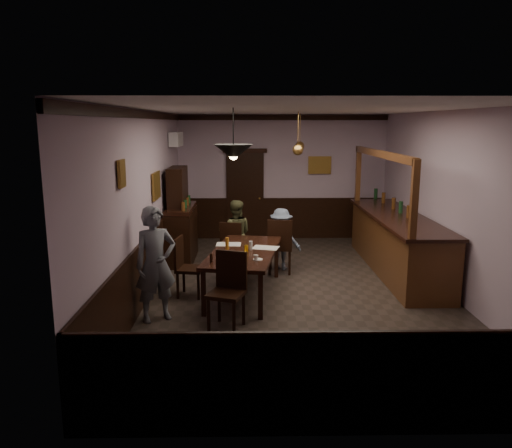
{
  "coord_description": "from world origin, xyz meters",
  "views": [
    {
      "loc": [
        -0.84,
        -8.04,
        2.78
      ],
      "look_at": [
        -0.7,
        0.04,
        1.15
      ],
      "focal_mm": 35.0,
      "sensor_mm": 36.0,
      "label": 1
    }
  ],
  "objects_px": {
    "person_standing": "(156,264)",
    "bar_counter": "(396,241)",
    "chair_far_right": "(280,244)",
    "chair_near": "(228,286)",
    "chair_far_left": "(232,244)",
    "chair_side": "(186,264)",
    "sideboard": "(181,224)",
    "dining_table": "(244,254)",
    "person_seated_right": "(281,239)",
    "pendant_brass_far": "(300,146)",
    "soda_can": "(246,249)",
    "pendant_brass_mid": "(298,150)",
    "person_seated_left": "(235,234)",
    "pendant_iron": "(233,152)",
    "coffee_cup": "(256,257)"
  },
  "relations": [
    {
      "from": "chair_far_right",
      "to": "bar_counter",
      "type": "distance_m",
      "value": 2.23
    },
    {
      "from": "pendant_iron",
      "to": "person_seated_left",
      "type": "bearing_deg",
      "value": 91.12
    },
    {
      "from": "person_standing",
      "to": "soda_can",
      "type": "distance_m",
      "value": 1.59
    },
    {
      "from": "pendant_brass_mid",
      "to": "person_seated_right",
      "type": "bearing_deg",
      "value": -178.41
    },
    {
      "from": "person_standing",
      "to": "person_seated_left",
      "type": "relative_size",
      "value": 1.24
    },
    {
      "from": "sideboard",
      "to": "chair_near",
      "type": "bearing_deg",
      "value": -72.13
    },
    {
      "from": "dining_table",
      "to": "person_seated_left",
      "type": "distance_m",
      "value": 1.61
    },
    {
      "from": "soda_can",
      "to": "pendant_brass_mid",
      "type": "bearing_deg",
      "value": 58.64
    },
    {
      "from": "chair_far_right",
      "to": "pendant_iron",
      "type": "distance_m",
      "value": 2.78
    },
    {
      "from": "chair_near",
      "to": "dining_table",
      "type": "bearing_deg",
      "value": 100.7
    },
    {
      "from": "dining_table",
      "to": "person_standing",
      "type": "relative_size",
      "value": 1.41
    },
    {
      "from": "person_seated_left",
      "to": "sideboard",
      "type": "distance_m",
      "value": 1.25
    },
    {
      "from": "chair_side",
      "to": "pendant_brass_mid",
      "type": "relative_size",
      "value": 1.21
    },
    {
      "from": "chair_far_right",
      "to": "person_seated_right",
      "type": "xyz_separation_m",
      "value": [
        0.04,
        0.28,
        0.02
      ]
    },
    {
      "from": "chair_side",
      "to": "pendant_brass_mid",
      "type": "height_order",
      "value": "pendant_brass_mid"
    },
    {
      "from": "person_standing",
      "to": "bar_counter",
      "type": "distance_m",
      "value": 4.77
    },
    {
      "from": "soda_can",
      "to": "pendant_brass_far",
      "type": "distance_m",
      "value": 3.68
    },
    {
      "from": "person_standing",
      "to": "person_seated_right",
      "type": "bearing_deg",
      "value": 22.86
    },
    {
      "from": "chair_far_left",
      "to": "pendant_brass_mid",
      "type": "relative_size",
      "value": 1.2
    },
    {
      "from": "soda_can",
      "to": "bar_counter",
      "type": "xyz_separation_m",
      "value": [
        2.85,
        1.42,
        -0.23
      ]
    },
    {
      "from": "chair_far_right",
      "to": "chair_near",
      "type": "height_order",
      "value": "chair_near"
    },
    {
      "from": "dining_table",
      "to": "person_seated_right",
      "type": "distance_m",
      "value": 1.62
    },
    {
      "from": "bar_counter",
      "to": "sideboard",
      "type": "bearing_deg",
      "value": 168.87
    },
    {
      "from": "chair_near",
      "to": "sideboard",
      "type": "bearing_deg",
      "value": 127.63
    },
    {
      "from": "bar_counter",
      "to": "pendant_brass_far",
      "type": "height_order",
      "value": "pendant_brass_far"
    },
    {
      "from": "pendant_brass_far",
      "to": "sideboard",
      "type": "bearing_deg",
      "value": -159.87
    },
    {
      "from": "person_seated_right",
      "to": "bar_counter",
      "type": "xyz_separation_m",
      "value": [
        2.19,
        -0.15,
        -0.02
      ]
    },
    {
      "from": "coffee_cup",
      "to": "person_standing",
      "type": "bearing_deg",
      "value": -152.85
    },
    {
      "from": "person_seated_right",
      "to": "soda_can",
      "type": "relative_size",
      "value": 9.95
    },
    {
      "from": "dining_table",
      "to": "sideboard",
      "type": "bearing_deg",
      "value": 121.66
    },
    {
      "from": "chair_side",
      "to": "sideboard",
      "type": "bearing_deg",
      "value": 18.85
    },
    {
      "from": "chair_far_left",
      "to": "bar_counter",
      "type": "relative_size",
      "value": 0.24
    },
    {
      "from": "chair_side",
      "to": "person_seated_left",
      "type": "height_order",
      "value": "person_seated_left"
    },
    {
      "from": "person_seated_left",
      "to": "pendant_brass_mid",
      "type": "relative_size",
      "value": 1.65
    },
    {
      "from": "coffee_cup",
      "to": "bar_counter",
      "type": "xyz_separation_m",
      "value": [
        2.71,
        1.91,
        -0.22
      ]
    },
    {
      "from": "pendant_iron",
      "to": "pendant_brass_far",
      "type": "bearing_deg",
      "value": 70.81
    },
    {
      "from": "person_seated_right",
      "to": "pendant_brass_far",
      "type": "xyz_separation_m",
      "value": [
        0.49,
        1.59,
        1.7
      ]
    },
    {
      "from": "chair_far_left",
      "to": "chair_near",
      "type": "xyz_separation_m",
      "value": [
        0.03,
        -2.63,
        0.05
      ]
    },
    {
      "from": "chair_far_right",
      "to": "chair_near",
      "type": "bearing_deg",
      "value": 75.65
    },
    {
      "from": "chair_near",
      "to": "pendant_brass_far",
      "type": "xyz_separation_m",
      "value": [
        1.41,
        4.34,
        1.72
      ]
    },
    {
      "from": "chair_far_left",
      "to": "person_seated_left",
      "type": "height_order",
      "value": "person_seated_left"
    },
    {
      "from": "chair_far_right",
      "to": "pendant_brass_mid",
      "type": "distance_m",
      "value": 1.78
    },
    {
      "from": "bar_counter",
      "to": "pendant_brass_far",
      "type": "relative_size",
      "value": 5.04
    },
    {
      "from": "person_seated_left",
      "to": "chair_side",
      "type": "bearing_deg",
      "value": 67.68
    },
    {
      "from": "dining_table",
      "to": "soda_can",
      "type": "height_order",
      "value": "soda_can"
    },
    {
      "from": "chair_far_left",
      "to": "soda_can",
      "type": "distance_m",
      "value": 1.5
    },
    {
      "from": "coffee_cup",
      "to": "pendant_brass_far",
      "type": "relative_size",
      "value": 0.1
    },
    {
      "from": "person_seated_left",
      "to": "person_seated_right",
      "type": "relative_size",
      "value": 1.12
    },
    {
      "from": "bar_counter",
      "to": "pendant_brass_far",
      "type": "xyz_separation_m",
      "value": [
        -1.69,
        1.75,
        1.72
      ]
    },
    {
      "from": "dining_table",
      "to": "chair_far_right",
      "type": "bearing_deg",
      "value": 60.4
    }
  ]
}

